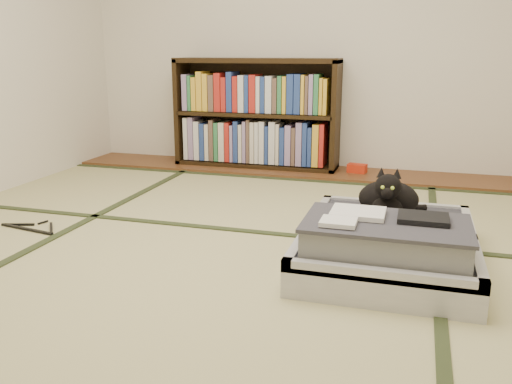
# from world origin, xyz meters

# --- Properties ---
(floor) EXTENTS (4.50, 4.50, 0.00)m
(floor) POSITION_xyz_m (0.00, 0.00, 0.00)
(floor) COLOR #C9C286
(floor) RESTS_ON ground
(wood_strip) EXTENTS (4.00, 0.50, 0.02)m
(wood_strip) POSITION_xyz_m (0.00, 2.00, 0.01)
(wood_strip) COLOR brown
(wood_strip) RESTS_ON ground
(red_item) EXTENTS (0.16, 0.12, 0.07)m
(red_item) POSITION_xyz_m (0.42, 2.03, 0.06)
(red_item) COLOR red
(red_item) RESTS_ON wood_strip
(tatami_borders) EXTENTS (4.00, 4.50, 0.01)m
(tatami_borders) POSITION_xyz_m (0.00, 0.49, 0.00)
(tatami_borders) COLOR #2D381E
(tatami_borders) RESTS_ON ground
(bookcase) EXTENTS (1.40, 0.32, 0.92)m
(bookcase) POSITION_xyz_m (-0.46, 2.07, 0.45)
(bookcase) COLOR black
(bookcase) RESTS_ON wood_strip
(suitcase) EXTENTS (0.79, 1.06, 0.31)m
(suitcase) POSITION_xyz_m (0.77, 0.11, 0.11)
(suitcase) COLOR silver
(suitcase) RESTS_ON floor
(cat) EXTENTS (0.35, 0.36, 0.28)m
(cat) POSITION_xyz_m (0.75, 0.40, 0.26)
(cat) COLOR black
(cat) RESTS_ON suitcase
(cable_coil) EXTENTS (0.11, 0.11, 0.03)m
(cable_coil) POSITION_xyz_m (0.93, 0.43, 0.16)
(cable_coil) COLOR white
(cable_coil) RESTS_ON suitcase
(hanger) EXTENTS (0.40, 0.21, 0.01)m
(hanger) POSITION_xyz_m (-1.22, 0.09, 0.01)
(hanger) COLOR black
(hanger) RESTS_ON floor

